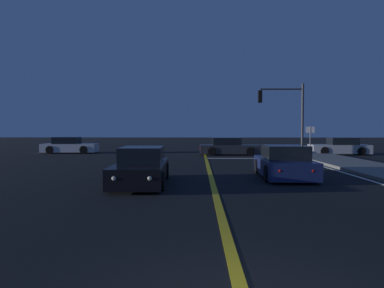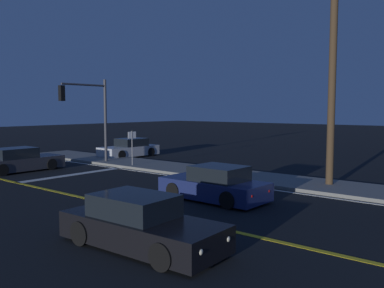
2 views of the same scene
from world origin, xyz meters
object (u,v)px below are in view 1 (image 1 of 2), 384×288
at_px(car_mid_block_black, 141,168).
at_px(street_sign_corner, 310,137).
at_px(car_far_approaching_navy, 284,164).
at_px(traffic_signal_near_right, 286,108).
at_px(car_side_waiting_charcoal, 229,147).
at_px(car_distant_tail_white, 69,146).
at_px(car_following_oncoming_silver, 340,147).

relative_size(car_mid_block_black, street_sign_corner, 2.07).
height_order(car_far_approaching_navy, car_mid_block_black, same).
height_order(car_far_approaching_navy, traffic_signal_near_right, traffic_signal_near_right).
bearing_deg(street_sign_corner, car_side_waiting_charcoal, 142.30).
distance_m(car_mid_block_black, traffic_signal_near_right, 16.20).
bearing_deg(car_far_approaching_navy, traffic_signal_near_right, 77.25).
xyz_separation_m(car_far_approaching_navy, street_sign_corner, (3.90, 8.91, 0.91)).
distance_m(car_distant_tail_white, street_sign_corner, 19.07).
distance_m(car_side_waiting_charcoal, car_far_approaching_navy, 12.84).
relative_size(car_far_approaching_navy, traffic_signal_near_right, 0.80).
xyz_separation_m(car_far_approaching_navy, car_distant_tail_white, (-14.30, 14.54, -0.00)).
distance_m(car_far_approaching_navy, car_mid_block_black, 5.86).
bearing_deg(car_far_approaching_navy, street_sign_corner, 67.87).
distance_m(car_far_approaching_navy, car_distant_tail_white, 20.39).
bearing_deg(car_distant_tail_white, traffic_signal_near_right, 78.84).
height_order(car_mid_block_black, street_sign_corner, street_sign_corner).
bearing_deg(traffic_signal_near_right, car_far_approaching_navy, 75.75).
relative_size(car_following_oncoming_silver, traffic_signal_near_right, 0.84).
xyz_separation_m(car_far_approaching_navy, traffic_signal_near_right, (2.97, 11.71, 2.97)).
distance_m(traffic_signal_near_right, street_sign_corner, 3.60).
height_order(car_distant_tail_white, street_sign_corner, street_sign_corner).
bearing_deg(traffic_signal_near_right, car_following_oncoming_silver, -161.68).
bearing_deg(car_mid_block_black, car_distant_tail_white, -63.83).
bearing_deg(car_following_oncoming_silver, traffic_signal_near_right, 111.18).
distance_m(car_following_oncoming_silver, car_distant_tail_white, 21.95).
xyz_separation_m(car_distant_tail_white, traffic_signal_near_right, (17.27, -2.83, 2.97)).
relative_size(car_distant_tail_white, street_sign_corner, 2.04).
bearing_deg(car_mid_block_black, car_far_approaching_navy, -165.00).
distance_m(car_side_waiting_charcoal, car_mid_block_black, 15.18).
distance_m(car_following_oncoming_silver, car_mid_block_black, 19.96).
bearing_deg(street_sign_corner, car_distant_tail_white, 162.82).
distance_m(car_side_waiting_charcoal, traffic_signal_near_right, 5.17).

